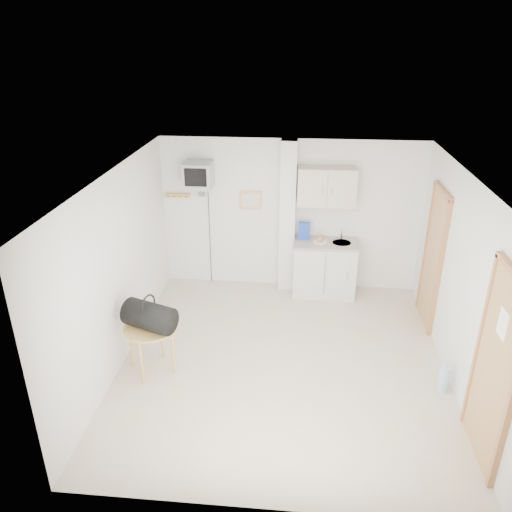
# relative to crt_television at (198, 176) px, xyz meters

# --- Properties ---
(ground) EXTENTS (4.50, 4.50, 0.00)m
(ground) POSITION_rel_crt_television_xyz_m (1.45, -2.02, -1.94)
(ground) COLOR #C3B39E
(ground) RESTS_ON ground
(room_envelope) EXTENTS (4.24, 4.54, 2.55)m
(room_envelope) POSITION_rel_crt_television_xyz_m (1.69, -1.93, -0.40)
(room_envelope) COLOR white
(room_envelope) RESTS_ON ground
(kitchenette) EXTENTS (1.03, 0.58, 2.10)m
(kitchenette) POSITION_rel_crt_television_xyz_m (2.02, -0.02, -1.13)
(kitchenette) COLOR silver
(kitchenette) RESTS_ON ground
(crt_television) EXTENTS (0.44, 0.45, 2.15)m
(crt_television) POSITION_rel_crt_television_xyz_m (0.00, 0.00, 0.00)
(crt_television) COLOR slate
(crt_television) RESTS_ON ground
(round_table) EXTENTS (0.66, 0.66, 0.65)m
(round_table) POSITION_rel_crt_television_xyz_m (-0.20, -2.34, -1.37)
(round_table) COLOR tan
(round_table) RESTS_ON ground
(duffel_bag) EXTENTS (0.71, 0.55, 0.47)m
(duffel_bag) POSITION_rel_crt_television_xyz_m (-0.18, -2.38, -1.11)
(duffel_bag) COLOR black
(duffel_bag) RESTS_ON round_table
(water_bottle) EXTENTS (0.13, 0.13, 0.38)m
(water_bottle) POSITION_rel_crt_television_xyz_m (3.41, -2.41, -1.76)
(water_bottle) COLOR #A4C0E2
(water_bottle) RESTS_ON ground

